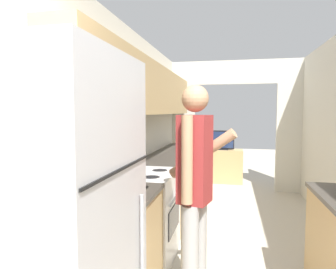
% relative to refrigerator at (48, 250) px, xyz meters
% --- Properties ---
extents(wall_left, '(0.38, 7.76, 2.50)m').
position_rel_refrigerator_xyz_m(wall_left, '(-0.31, 1.86, 0.58)').
color(wall_left, silver).
rests_on(wall_left, ground_plane).
extents(wall_far_with_doorway, '(2.84, 0.06, 2.50)m').
position_rel_refrigerator_xyz_m(wall_far_with_doorway, '(0.86, 4.74, 0.54)').
color(wall_far_with_doorway, silver).
rests_on(wall_far_with_doorway, ground_plane).
extents(counter_left, '(0.62, 4.18, 0.90)m').
position_rel_refrigerator_xyz_m(counter_left, '(-0.06, 2.65, -0.44)').
color(counter_left, tan).
rests_on(counter_left, ground_plane).
extents(refrigerator, '(0.75, 0.75, 1.78)m').
position_rel_refrigerator_xyz_m(refrigerator, '(0.00, 0.00, 0.00)').
color(refrigerator, '#B7B7BC').
rests_on(refrigerator, ground_plane).
extents(range_oven, '(0.66, 0.77, 1.04)m').
position_rel_refrigerator_xyz_m(range_oven, '(-0.05, 1.70, -0.43)').
color(range_oven, white).
rests_on(range_oven, ground_plane).
extents(person, '(0.55, 0.44, 1.72)m').
position_rel_refrigerator_xyz_m(person, '(0.56, 0.97, 0.04)').
color(person, '#9E9E9E').
rests_on(person, ground_plane).
extents(tv_cabinet, '(0.83, 0.42, 0.71)m').
position_rel_refrigerator_xyz_m(tv_cabinet, '(0.64, 5.31, -0.54)').
color(tv_cabinet, tan).
rests_on(tv_cabinet, ground_plane).
extents(television, '(0.46, 0.16, 0.41)m').
position_rel_refrigerator_xyz_m(television, '(0.64, 5.26, 0.02)').
color(television, black).
rests_on(television, tv_cabinet).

